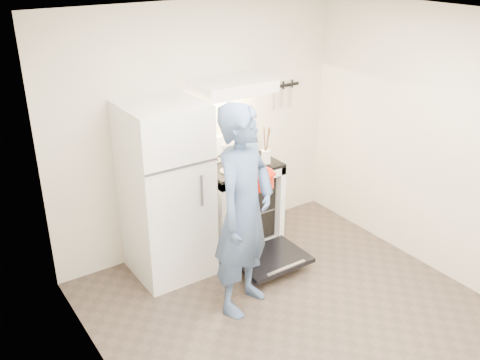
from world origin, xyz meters
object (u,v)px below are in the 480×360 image
refrigerator (166,191)px  person (244,212)px  dutch_oven (258,180)px  stove_body (237,205)px  tea_kettle (200,148)px

refrigerator → person: (0.29, -0.87, 0.08)m
refrigerator → person: bearing=-71.8°
person → dutch_oven: 0.51m
stove_body → dutch_oven: (-0.14, -0.57, 0.54)m
stove_body → tea_kettle: bearing=144.9°
tea_kettle → dutch_oven: size_ratio=0.86×
stove_body → person: bearing=-120.3°
refrigerator → dutch_oven: size_ratio=4.77×
tea_kettle → person: bearing=-101.4°
refrigerator → person: 0.92m
dutch_oven → tea_kettle: bearing=101.6°
person → dutch_oven: bearing=15.0°
stove_body → person: person is taller
tea_kettle → dutch_oven: bearing=-78.4°
refrigerator → stove_body: 0.90m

